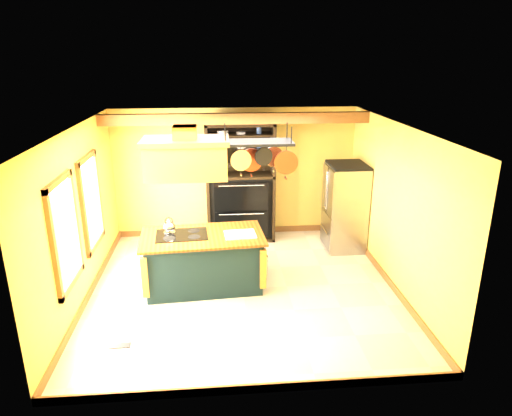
{
  "coord_description": "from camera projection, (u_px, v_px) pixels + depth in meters",
  "views": [
    {
      "loc": [
        -0.38,
        -6.79,
        3.74
      ],
      "look_at": [
        0.25,
        0.3,
        1.31
      ],
      "focal_mm": 32.0,
      "sensor_mm": 36.0,
      "label": 1
    }
  ],
  "objects": [
    {
      "name": "wall_front",
      "position": [
        256.0,
        290.0,
        4.84
      ],
      "size": [
        5.0,
        0.02,
        2.7
      ],
      "primitive_type": "cube",
      "color": "#DCB250",
      "rests_on": "floor"
    },
    {
      "name": "wall_right",
      "position": [
        396.0,
        208.0,
        7.41
      ],
      "size": [
        0.02,
        5.0,
        2.7
      ],
      "primitive_type": "cube",
      "color": "#DCB250",
      "rests_on": "floor"
    },
    {
      "name": "hutch",
      "position": [
        240.0,
        196.0,
        9.45
      ],
      "size": [
        1.39,
        0.63,
        2.45
      ],
      "color": "black",
      "rests_on": "floor"
    },
    {
      "name": "window_near",
      "position": [
        66.0,
        234.0,
        6.23
      ],
      "size": [
        0.06,
        1.06,
        1.56
      ],
      "color": "#93572D",
      "rests_on": "wall_left"
    },
    {
      "name": "ceiling",
      "position": [
        241.0,
        127.0,
        6.77
      ],
      "size": [
        5.0,
        5.0,
        0.0
      ],
      "primitive_type": "plane",
      "rotation": [
        3.14,
        0.0,
        0.0
      ],
      "color": "white",
      "rests_on": "wall_back"
    },
    {
      "name": "refrigerator",
      "position": [
        345.0,
        209.0,
        9.01
      ],
      "size": [
        0.73,
        0.86,
        1.68
      ],
      "color": "gray",
      "rests_on": "floor"
    },
    {
      "name": "wall_back",
      "position": [
        235.0,
        173.0,
        9.56
      ],
      "size": [
        5.0,
        0.02,
        2.7
      ],
      "primitive_type": "cube",
      "color": "#DCB250",
      "rests_on": "floor"
    },
    {
      "name": "window_far",
      "position": [
        92.0,
        202.0,
        7.55
      ],
      "size": [
        0.06,
        1.06,
        1.56
      ],
      "color": "#93572D",
      "rests_on": "wall_left"
    },
    {
      "name": "kitchen_island",
      "position": [
        203.0,
        260.0,
        7.58
      ],
      "size": [
        2.07,
        1.25,
        1.11
      ],
      "rotation": [
        0.0,
        0.0,
        0.07
      ],
      "color": "#13272D",
      "rests_on": "floor"
    },
    {
      "name": "range_hood",
      "position": [
        186.0,
        156.0,
        7.0
      ],
      "size": [
        1.32,
        0.75,
        0.8
      ],
      "color": "#CA8732",
      "rests_on": "ceiling"
    },
    {
      "name": "pot_rack",
      "position": [
        258.0,
        150.0,
        7.07
      ],
      "size": [
        1.21,
        0.55,
        0.76
      ],
      "color": "black",
      "rests_on": "ceiling"
    },
    {
      "name": "wall_left",
      "position": [
        80.0,
        217.0,
        6.99
      ],
      "size": [
        0.02,
        5.0,
        2.7
      ],
      "primitive_type": "cube",
      "color": "#DCB250",
      "rests_on": "floor"
    },
    {
      "name": "floor",
      "position": [
        243.0,
        288.0,
        7.64
      ],
      "size": [
        5.0,
        5.0,
        0.0
      ],
      "primitive_type": "plane",
      "color": "beige",
      "rests_on": "ground"
    },
    {
      "name": "ceiling_beam",
      "position": [
        236.0,
        119.0,
        8.4
      ],
      "size": [
        5.0,
        0.15,
        0.2
      ],
      "primitive_type": "cube",
      "color": "#93572D",
      "rests_on": "ceiling"
    },
    {
      "name": "floor_register",
      "position": [
        120.0,
        346.0,
        6.13
      ],
      "size": [
        0.28,
        0.13,
        0.01
      ],
      "primitive_type": "cube",
      "rotation": [
        0.0,
        0.0,
        0.03
      ],
      "color": "black",
      "rests_on": "floor"
    }
  ]
}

